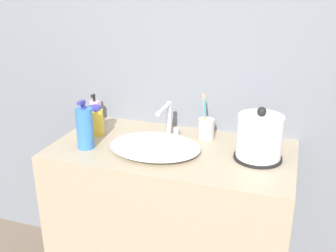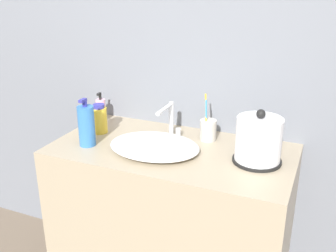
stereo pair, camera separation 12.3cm
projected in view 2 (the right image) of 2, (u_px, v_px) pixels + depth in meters
name	position (u px, v px, depth m)	size (l,w,h in m)	color
wall_back	(197.00, 23.00, 1.75)	(6.00, 0.04, 2.60)	slate
vanity_counter	(171.00, 227.00, 1.83)	(1.03, 0.54, 0.81)	gray
sink_basin	(154.00, 146.00, 1.65)	(0.39, 0.30, 0.04)	white
faucet	(170.00, 118.00, 1.76)	(0.06, 0.16, 0.16)	silver
electric_kettle	(258.00, 142.00, 1.53)	(0.19, 0.19, 0.22)	black
toothbrush_cup	(208.00, 130.00, 1.75)	(0.07, 0.07, 0.21)	#B7B2A8
lotion_bottle	(86.00, 126.00, 1.68)	(0.07, 0.07, 0.21)	#3370B7
shampoo_bottle	(99.00, 119.00, 1.83)	(0.07, 0.07, 0.14)	gold
mouthwash_bottle	(101.00, 110.00, 1.98)	(0.05, 0.05, 0.15)	#EAA8C6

